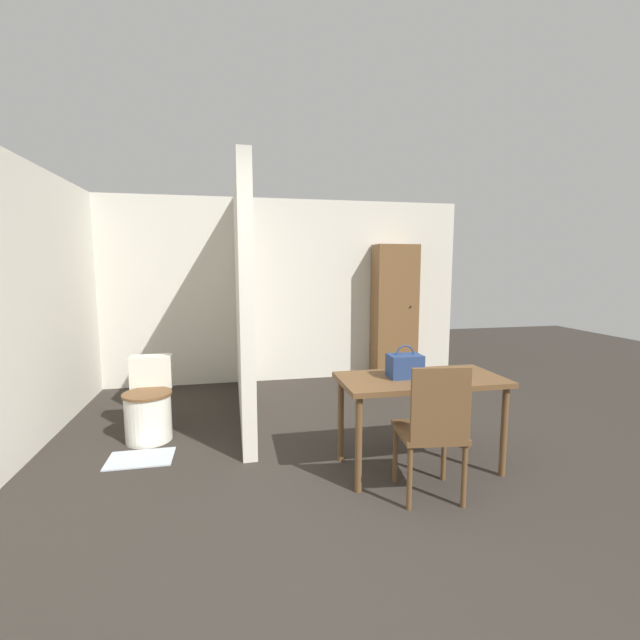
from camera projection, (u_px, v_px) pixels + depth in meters
The scene contains 10 objects.
ground_plane at pixel (351, 599), 2.07m from camera, with size 16.00×16.00×0.00m, color #2D2823.
wall_back at pixel (270, 291), 5.92m from camera, with size 5.41×0.12×2.50m.
wall_left at pixel (11, 310), 3.43m from camera, with size 0.12×5.07×2.50m.
partition_wall at pixel (243, 299), 4.56m from camera, with size 0.12×2.50×2.50m.
dining_table at pixel (420, 388), 3.33m from camera, with size 1.27×0.62×0.74m.
wooden_chair at pixel (433, 427), 2.89m from camera, with size 0.48×0.48×0.96m.
toilet at pixel (149, 406), 3.98m from camera, with size 0.43×0.58×0.74m.
handbag at pixel (405, 366), 3.31m from camera, with size 0.25×0.18×0.25m.
wooden_cabinet at pixel (394, 312), 6.05m from camera, with size 0.59×0.38×1.89m.
bath_mat at pixel (141, 459), 3.56m from camera, with size 0.52×0.34×0.01m.
Camera 1 is at (-0.53, -1.81, 1.61)m, focal length 24.00 mm.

